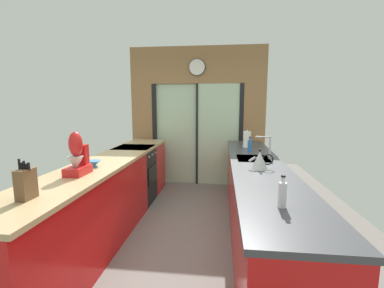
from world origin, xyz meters
The scene contains 13 objects.
ground_plane centered at (0.00, 0.60, -0.01)m, with size 5.04×7.60×0.02m, color slate.
back_wall_unit centered at (0.00, 2.40, 1.53)m, with size 2.64×0.12×2.70m.
left_counter_run centered at (-0.91, 0.13, 0.47)m, with size 0.62×3.80×0.92m.
right_counter_run centered at (0.91, 0.30, 0.46)m, with size 0.62×3.80×0.92m.
sink_faucet centered at (1.06, 0.55, 1.11)m, with size 0.19×0.02×0.29m.
oven_range centered at (-0.91, 1.25, 0.46)m, with size 0.60×0.60×0.92m.
mixing_bowl centered at (-0.89, -0.11, 0.96)m, with size 0.15×0.15×0.07m.
knife_block centered at (-0.89, -1.11, 1.03)m, with size 0.09×0.14×0.29m.
stand_mixer centered at (-0.89, -0.44, 1.08)m, with size 0.17×0.27×0.42m.
kettle centered at (0.89, -0.01, 1.01)m, with size 0.26×0.17×0.21m.
soap_bottle_near centered at (0.89, -1.06, 1.01)m, with size 0.05×0.05×0.22m.
soap_bottle_far centered at (0.89, 1.01, 1.01)m, with size 0.06×0.06×0.22m.
paper_towel_roll centered at (0.89, 1.42, 1.05)m, with size 0.14×0.14×0.28m.
Camera 1 is at (0.49, -2.75, 1.59)m, focal length 24.37 mm.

